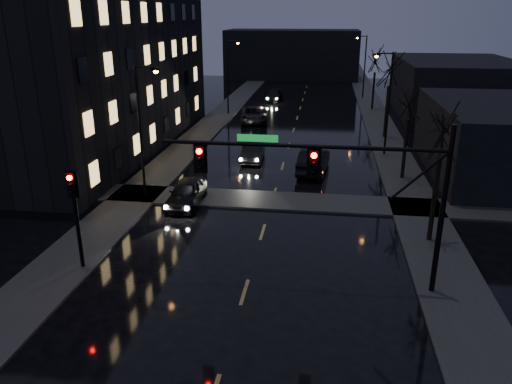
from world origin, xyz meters
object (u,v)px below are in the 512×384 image
(oncoming_car_a, at_px, (187,193))
(oncoming_car_c, at_px, (254,115))
(oncoming_car_b, at_px, (253,151))
(oncoming_car_d, at_px, (274,96))
(lead_car, at_px, (313,161))

(oncoming_car_a, bearing_deg, oncoming_car_c, 88.41)
(oncoming_car_b, distance_m, oncoming_car_d, 27.41)
(oncoming_car_b, bearing_deg, lead_car, -29.47)
(oncoming_car_c, distance_m, lead_car, 17.63)
(oncoming_car_d, xyz_separation_m, lead_car, (5.96, -29.82, 0.20))
(oncoming_car_a, xyz_separation_m, oncoming_car_b, (2.54, 9.92, -0.03))
(oncoming_car_a, relative_size, oncoming_car_b, 1.01)
(lead_car, bearing_deg, oncoming_car_d, -73.10)
(oncoming_car_c, bearing_deg, oncoming_car_a, -98.58)
(oncoming_car_b, relative_size, oncoming_car_d, 0.96)
(oncoming_car_d, bearing_deg, lead_car, -74.49)
(oncoming_car_b, xyz_separation_m, lead_car, (4.72, -2.45, 0.13))
(oncoming_car_b, bearing_deg, oncoming_car_a, -106.43)
(oncoming_car_a, xyz_separation_m, oncoming_car_d, (1.30, 37.30, -0.09))
(oncoming_car_b, relative_size, oncoming_car_c, 0.76)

